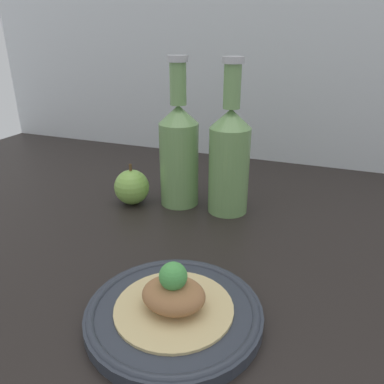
{
  "coord_description": "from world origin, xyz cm",
  "views": [
    {
      "loc": [
        15.42,
        -50.52,
        33.52
      ],
      "look_at": [
        -3.9,
        0.09,
        10.42
      ],
      "focal_mm": 35.0,
      "sensor_mm": 36.0,
      "label": 1
    }
  ],
  "objects_px": {
    "plated_food": "(173,296)",
    "cider_bottle_left": "(179,151)",
    "apple": "(132,187)",
    "cider_bottle_right": "(229,157)",
    "plate": "(174,313)"
  },
  "relations": [
    {
      "from": "plated_food",
      "to": "apple",
      "type": "relative_size",
      "value": 1.71
    },
    {
      "from": "plated_food",
      "to": "cider_bottle_left",
      "type": "height_order",
      "value": "cider_bottle_left"
    },
    {
      "from": "plate",
      "to": "apple",
      "type": "bearing_deg",
      "value": 127.29
    },
    {
      "from": "apple",
      "to": "plated_food",
      "type": "bearing_deg",
      "value": -52.71
    },
    {
      "from": "plate",
      "to": "plated_food",
      "type": "height_order",
      "value": "plated_food"
    },
    {
      "from": "plate",
      "to": "apple",
      "type": "relative_size",
      "value": 2.55
    },
    {
      "from": "plated_food",
      "to": "cider_bottle_left",
      "type": "distance_m",
      "value": 0.36
    },
    {
      "from": "plate",
      "to": "cider_bottle_right",
      "type": "distance_m",
      "value": 0.35
    },
    {
      "from": "plate",
      "to": "cider_bottle_left",
      "type": "distance_m",
      "value": 0.37
    },
    {
      "from": "apple",
      "to": "cider_bottle_right",
      "type": "bearing_deg",
      "value": 10.9
    },
    {
      "from": "plate",
      "to": "cider_bottle_right",
      "type": "bearing_deg",
      "value": 94.26
    },
    {
      "from": "plate",
      "to": "cider_bottle_left",
      "type": "height_order",
      "value": "cider_bottle_left"
    },
    {
      "from": "plate",
      "to": "cider_bottle_left",
      "type": "xyz_separation_m",
      "value": [
        -0.13,
        0.33,
        0.1
      ]
    },
    {
      "from": "plated_food",
      "to": "apple",
      "type": "height_order",
      "value": "apple"
    },
    {
      "from": "cider_bottle_right",
      "to": "apple",
      "type": "xyz_separation_m",
      "value": [
        -0.2,
        -0.04,
        -0.08
      ]
    }
  ]
}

